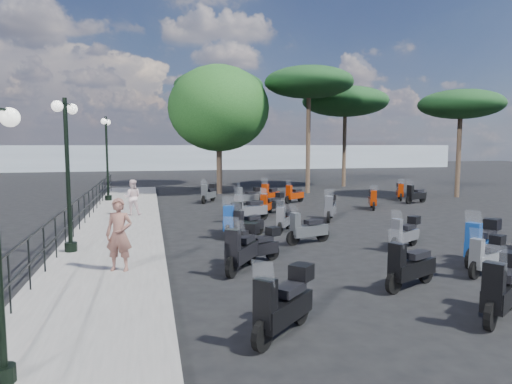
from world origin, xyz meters
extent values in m
plane|color=black|center=(0.00, 0.00, 0.00)|extent=(120.00, 120.00, 0.00)
cube|color=slate|center=(-6.50, 3.00, 0.07)|extent=(3.00, 30.00, 0.15)
cylinder|color=black|center=(-7.80, -6.09, 0.70)|extent=(0.04, 0.04, 1.10)
cylinder|color=black|center=(-7.80, -4.73, 0.70)|extent=(0.04, 0.04, 1.10)
cylinder|color=black|center=(-7.80, -3.36, 0.70)|extent=(0.04, 0.04, 1.10)
cylinder|color=black|center=(-7.80, -1.99, 0.70)|extent=(0.04, 0.04, 1.10)
cylinder|color=black|center=(-7.80, -0.62, 0.70)|extent=(0.04, 0.04, 1.10)
cylinder|color=black|center=(-7.80, 0.75, 0.70)|extent=(0.04, 0.04, 1.10)
cylinder|color=black|center=(-7.80, 2.12, 0.70)|extent=(0.04, 0.04, 1.10)
cylinder|color=black|center=(-7.80, 3.48, 0.70)|extent=(0.04, 0.04, 1.10)
cylinder|color=black|center=(-7.80, 4.85, 0.70)|extent=(0.04, 0.04, 1.10)
cylinder|color=black|center=(-7.80, 6.22, 0.70)|extent=(0.04, 0.04, 1.10)
cylinder|color=black|center=(-7.80, 7.59, 0.70)|extent=(0.04, 0.04, 1.10)
cylinder|color=black|center=(-7.80, 8.96, 0.70)|extent=(0.04, 0.04, 1.10)
cylinder|color=black|center=(-7.80, 10.33, 0.70)|extent=(0.04, 0.04, 1.10)
cylinder|color=black|center=(-7.80, 11.69, 0.70)|extent=(0.04, 0.04, 1.10)
cylinder|color=black|center=(-7.80, 13.06, 0.70)|extent=(0.04, 0.04, 1.10)
cylinder|color=black|center=(-7.80, 14.43, 0.70)|extent=(0.04, 0.04, 1.10)
cylinder|color=black|center=(-7.80, 15.80, 0.70)|extent=(0.04, 0.04, 1.10)
cube|color=black|center=(-7.80, 2.80, 1.23)|extent=(0.04, 26.00, 0.04)
cube|color=black|center=(-7.80, 2.80, 0.70)|extent=(0.04, 26.00, 0.04)
cylinder|color=black|center=(-7.19, -8.64, 0.26)|extent=(0.28, 0.28, 0.21)
sphere|color=white|center=(-7.07, -8.26, 3.47)|extent=(0.25, 0.25, 0.25)
cylinder|color=black|center=(-7.55, -1.32, 0.28)|extent=(0.34, 0.34, 0.25)
cylinder|color=black|center=(-7.55, -1.32, 2.26)|extent=(0.12, 0.12, 4.23)
cylinder|color=black|center=(-7.55, -1.32, 4.22)|extent=(0.27, 0.93, 0.04)
sphere|color=white|center=(-7.43, -0.86, 4.12)|extent=(0.30, 0.30, 0.30)
sphere|color=white|center=(-7.66, -1.78, 4.12)|extent=(0.30, 0.30, 0.30)
cylinder|color=black|center=(-7.54, 10.70, 0.28)|extent=(0.35, 0.35, 0.27)
cylinder|color=black|center=(-7.54, 10.70, 2.37)|extent=(0.12, 0.12, 4.43)
cylinder|color=black|center=(-7.54, 10.70, 4.42)|extent=(0.15, 1.00, 0.04)
sphere|color=white|center=(-7.49, 11.20, 4.31)|extent=(0.31, 0.31, 0.31)
sphere|color=white|center=(-7.59, 10.20, 4.31)|extent=(0.31, 0.31, 0.31)
imported|color=brown|center=(-6.09, -3.65, 1.01)|extent=(0.72, 0.56, 1.72)
imported|color=beige|center=(-6.09, 5.12, 0.90)|extent=(0.78, 0.63, 1.50)
cylinder|color=black|center=(-3.75, -8.23, 0.25)|extent=(0.43, 0.43, 0.50)
cylinder|color=black|center=(-2.85, -7.35, 0.25)|extent=(0.43, 0.43, 0.50)
cube|color=black|center=(-3.26, -7.76, 0.44)|extent=(1.23, 1.21, 0.36)
cube|color=black|center=(-3.14, -7.63, 0.74)|extent=(0.67, 0.67, 0.15)
cube|color=black|center=(-3.69, -8.18, 0.74)|extent=(0.39, 0.39, 0.74)
plane|color=white|center=(-3.74, -8.22, 1.21)|extent=(0.34, 0.34, 0.39)
cube|color=black|center=(-2.84, -7.34, 0.92)|extent=(0.49, 0.49, 0.27)
cylinder|color=black|center=(-3.54, -4.36, 0.26)|extent=(0.38, 0.50, 0.52)
cylinder|color=black|center=(-2.83, -3.27, 0.26)|extent=(0.38, 0.50, 0.52)
cube|color=black|center=(-3.15, -3.77, 0.46)|extent=(1.08, 1.38, 0.37)
cube|color=black|center=(-3.05, -3.61, 0.76)|extent=(0.63, 0.72, 0.15)
cube|color=black|center=(-3.49, -4.29, 0.76)|extent=(0.40, 0.38, 0.76)
plane|color=white|center=(-3.53, -4.34, 1.25)|extent=(0.39, 0.30, 0.40)
cube|color=black|center=(-2.81, -3.25, 0.96)|extent=(0.49, 0.50, 0.28)
cylinder|color=black|center=(-2.60, -0.19, 0.22)|extent=(0.41, 0.34, 0.44)
cylinder|color=black|center=(-1.72, 0.48, 0.22)|extent=(0.41, 0.34, 0.44)
cube|color=black|center=(-2.12, 0.17, 0.39)|extent=(1.15, 0.98, 0.31)
cube|color=black|center=(-2.00, 0.27, 0.65)|extent=(0.61, 0.56, 0.13)
cube|color=black|center=(-2.54, -0.15, 0.65)|extent=(0.33, 0.34, 0.65)
plane|color=white|center=(-2.59, -0.18, 1.06)|extent=(0.27, 0.32, 0.34)
cylinder|color=black|center=(-2.02, 2.99, 0.26)|extent=(0.52, 0.30, 0.51)
cylinder|color=black|center=(-0.83, 3.48, 0.26)|extent=(0.52, 0.30, 0.51)
cube|color=gray|center=(-1.37, 3.25, 0.45)|extent=(1.43, 0.87, 0.36)
cube|color=black|center=(-1.21, 3.32, 0.75)|extent=(0.72, 0.54, 0.15)
cube|color=gray|center=(-1.94, 3.02, 0.75)|extent=(0.34, 0.39, 0.75)
plane|color=white|center=(-2.00, 3.00, 1.23)|extent=(0.23, 0.41, 0.40)
cylinder|color=black|center=(-2.61, 9.19, 0.23)|extent=(0.32, 0.45, 0.46)
cylinder|color=black|center=(-2.00, 10.17, 0.23)|extent=(0.32, 0.45, 0.46)
cube|color=#424548|center=(-2.28, 9.72, 0.41)|extent=(0.93, 1.24, 0.33)
cube|color=black|center=(-2.19, 9.86, 0.68)|extent=(0.55, 0.64, 0.14)
cube|color=#424548|center=(-2.57, 9.25, 0.68)|extent=(0.36, 0.33, 0.68)
plane|color=white|center=(-2.60, 9.20, 1.11)|extent=(0.35, 0.26, 0.36)
cube|color=black|center=(-1.99, 10.19, 0.85)|extent=(0.43, 0.44, 0.25)
cylinder|color=black|center=(0.17, -8.35, 0.26)|extent=(0.49, 0.40, 0.53)
cylinder|color=black|center=(1.24, -7.58, 0.26)|extent=(0.49, 0.40, 0.53)
cube|color=black|center=(0.75, -7.93, 0.46)|extent=(1.38, 1.14, 0.37)
cube|color=black|center=(0.90, -7.82, 0.77)|extent=(0.73, 0.65, 0.15)
cube|color=black|center=(0.24, -8.30, 0.77)|extent=(0.39, 0.41, 0.77)
plane|color=white|center=(0.19, -8.34, 1.26)|extent=(0.31, 0.39, 0.41)
cube|color=black|center=(1.26, -7.57, 0.97)|extent=(0.51, 0.50, 0.29)
cylinder|color=black|center=(-3.14, -3.43, 0.22)|extent=(0.43, 0.27, 0.43)
cylinder|color=black|center=(-2.17, -2.97, 0.22)|extent=(0.43, 0.27, 0.43)
cube|color=black|center=(-2.61, -3.18, 0.38)|extent=(1.18, 0.78, 0.30)
cube|color=black|center=(-2.47, -3.11, 0.63)|extent=(0.60, 0.48, 0.13)
cube|color=black|center=(-3.07, -3.40, 0.63)|extent=(0.29, 0.33, 0.63)
plane|color=white|center=(-3.12, -3.42, 1.03)|extent=(0.21, 0.34, 0.33)
cube|color=black|center=(-2.15, -2.96, 0.79)|extent=(0.40, 0.39, 0.23)
cylinder|color=black|center=(-2.89, -0.06, 0.26)|extent=(0.30, 0.51, 0.51)
cylinder|color=black|center=(-2.39, 1.12, 0.26)|extent=(0.30, 0.51, 0.51)
cube|color=navy|center=(-2.62, 0.58, 0.45)|extent=(0.87, 1.42, 0.36)
cube|color=black|center=(-2.55, 0.74, 0.75)|extent=(0.54, 0.71, 0.15)
cube|color=navy|center=(-2.85, 0.02, 0.75)|extent=(0.39, 0.34, 0.75)
plane|color=white|center=(-2.88, -0.04, 1.23)|extent=(0.41, 0.24, 0.40)
cube|color=black|center=(-2.38, 1.14, 0.94)|extent=(0.46, 0.47, 0.28)
cylinder|color=black|center=(-0.97, 0.42, 0.22)|extent=(0.31, 0.42, 0.43)
cylinder|color=black|center=(-0.39, 1.34, 0.22)|extent=(0.31, 0.42, 0.43)
cube|color=gray|center=(-0.65, 0.92, 0.38)|extent=(0.88, 1.16, 0.31)
cube|color=black|center=(-0.57, 1.05, 0.63)|extent=(0.52, 0.60, 0.13)
cube|color=gray|center=(-0.93, 0.48, 0.63)|extent=(0.34, 0.31, 0.63)
plane|color=white|center=(-0.96, 0.43, 1.04)|extent=(0.33, 0.24, 0.34)
cylinder|color=black|center=(-0.57, 4.37, 0.22)|extent=(0.30, 0.43, 0.44)
cylinder|color=black|center=(-0.03, 5.31, 0.22)|extent=(0.30, 0.43, 0.44)
cube|color=#942504|center=(-0.28, 4.88, 0.38)|extent=(0.86, 1.18, 0.31)
cube|color=black|center=(-0.20, 5.01, 0.64)|extent=(0.51, 0.61, 0.13)
cube|color=#942504|center=(-0.54, 4.43, 0.64)|extent=(0.34, 0.31, 0.64)
plane|color=white|center=(-0.57, 4.38, 1.05)|extent=(0.34, 0.24, 0.34)
cylinder|color=black|center=(0.33, 7.79, 0.25)|extent=(0.42, 0.45, 0.51)
cylinder|color=black|center=(1.19, 8.73, 0.25)|extent=(0.42, 0.45, 0.51)
cube|color=#942504|center=(0.79, 8.30, 0.44)|extent=(1.19, 1.26, 0.36)
cube|color=black|center=(0.92, 8.43, 0.74)|extent=(0.66, 0.68, 0.15)
cube|color=#942504|center=(0.39, 7.85, 0.74)|extent=(0.39, 0.39, 0.74)
plane|color=white|center=(0.35, 7.80, 1.22)|extent=(0.35, 0.33, 0.39)
cylinder|color=black|center=(-0.42, -6.27, 0.25)|extent=(0.49, 0.30, 0.49)
cylinder|color=black|center=(0.68, -5.74, 0.25)|extent=(0.49, 0.30, 0.49)
cube|color=black|center=(0.18, -5.98, 0.43)|extent=(1.35, 0.89, 0.35)
cube|color=black|center=(0.33, -5.91, 0.72)|extent=(0.69, 0.54, 0.14)
cube|color=black|center=(-0.35, -6.23, 0.72)|extent=(0.34, 0.37, 0.72)
plane|color=white|center=(-0.41, -6.26, 1.18)|extent=(0.24, 0.39, 0.38)
cylinder|color=black|center=(2.45, -4.98, 0.27)|extent=(0.52, 0.37, 0.54)
cylinder|color=black|center=(3.60, -4.30, 0.27)|extent=(0.52, 0.37, 0.54)
cube|color=navy|center=(3.08, -4.62, 0.47)|extent=(1.44, 1.06, 0.38)
cube|color=black|center=(3.24, -4.52, 0.78)|extent=(0.75, 0.63, 0.16)
cube|color=navy|center=(2.53, -4.94, 0.78)|extent=(0.38, 0.41, 0.78)
plane|color=white|center=(2.47, -4.97, 1.28)|extent=(0.29, 0.41, 0.41)
cube|color=black|center=(3.62, -4.29, 0.98)|extent=(0.51, 0.50, 0.29)
cylinder|color=black|center=(1.60, -2.82, 0.22)|extent=(0.42, 0.30, 0.44)
cylinder|color=black|center=(2.54, -2.26, 0.22)|extent=(0.42, 0.30, 0.44)
cube|color=gray|center=(2.11, -2.52, 0.38)|extent=(1.17, 0.88, 0.31)
cube|color=black|center=(2.24, -2.44, 0.64)|extent=(0.61, 0.52, 0.13)
cube|color=gray|center=(1.66, -2.79, 0.64)|extent=(0.31, 0.34, 0.64)
plane|color=white|center=(1.62, -2.81, 1.05)|extent=(0.24, 0.33, 0.34)
cube|color=black|center=(2.55, -2.25, 0.80)|extent=(0.42, 0.41, 0.24)
cylinder|color=black|center=(-1.07, -1.39, 0.23)|extent=(0.47, 0.23, 0.47)
cylinder|color=black|center=(0.04, -1.04, 0.23)|extent=(0.47, 0.23, 0.47)
cube|color=#424548|center=(-0.47, -1.20, 0.41)|extent=(1.30, 0.69, 0.33)
cube|color=black|center=(-0.31, -1.15, 0.68)|extent=(0.64, 0.45, 0.14)
cube|color=#424548|center=(-1.00, -1.37, 0.68)|extent=(0.29, 0.34, 0.68)
plane|color=white|center=(-1.05, -1.38, 1.12)|extent=(0.18, 0.37, 0.36)
cylinder|color=black|center=(-0.46, 4.90, 0.22)|extent=(0.42, 0.30, 0.43)
cylinder|color=black|center=(0.47, 5.45, 0.22)|extent=(0.42, 0.30, 0.43)
cube|color=black|center=(0.04, 5.20, 0.38)|extent=(1.16, 0.86, 0.31)
cube|color=black|center=(0.17, 5.27, 0.63)|extent=(0.60, 0.51, 0.13)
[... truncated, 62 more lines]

